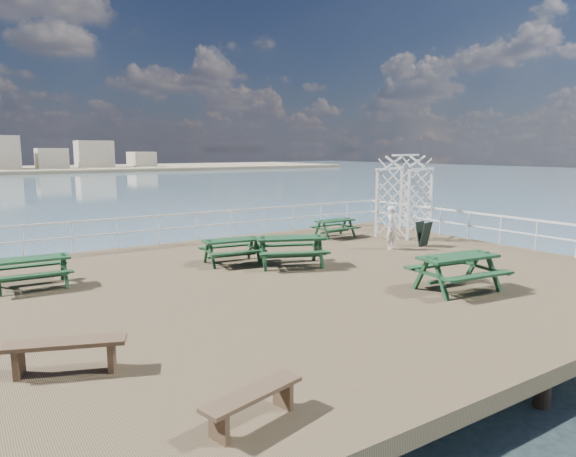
# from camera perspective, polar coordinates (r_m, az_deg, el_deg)

# --- Properties ---
(ground) EXTENTS (18.00, 14.00, 0.30)m
(ground) POSITION_cam_1_polar(r_m,az_deg,el_deg) (13.93, 1.25, -6.11)
(ground) COLOR brown
(ground) RESTS_ON ground
(sea_backdrop) EXTENTS (300.00, 300.00, 9.20)m
(sea_backdrop) POSITION_cam_1_polar(r_m,az_deg,el_deg) (146.60, -25.54, 6.37)
(sea_backdrop) COLOR #415B6D
(sea_backdrop) RESTS_ON ground
(railing) EXTENTS (17.77, 13.76, 1.10)m
(railing) POSITION_cam_1_polar(r_m,az_deg,el_deg) (15.82, -4.23, -0.54)
(railing) COLOR silver
(railing) RESTS_ON ground
(picnic_table_a) EXTENTS (1.83, 1.51, 0.86)m
(picnic_table_a) POSITION_cam_1_polar(r_m,az_deg,el_deg) (14.31, -26.61, -3.76)
(picnic_table_a) COLOR #12321D
(picnic_table_a) RESTS_ON ground
(picnic_table_b) EXTENTS (2.48, 2.27, 0.98)m
(picnic_table_b) POSITION_cam_1_polar(r_m,az_deg,el_deg) (15.21, 0.29, -1.83)
(picnic_table_b) COLOR #12321D
(picnic_table_b) RESTS_ON ground
(picnic_table_c) EXTENTS (1.63, 1.33, 0.78)m
(picnic_table_c) POSITION_cam_1_polar(r_m,az_deg,el_deg) (20.31, 5.23, 0.44)
(picnic_table_c) COLOR #12321D
(picnic_table_c) RESTS_ON ground
(picnic_table_d) EXTENTS (1.89, 1.60, 0.84)m
(picnic_table_d) POSITION_cam_1_polar(r_m,az_deg,el_deg) (15.63, -6.25, -1.93)
(picnic_table_d) COLOR #12321D
(picnic_table_d) RESTS_ON ground
(picnic_table_e) EXTENTS (2.21, 1.86, 0.99)m
(picnic_table_e) POSITION_cam_1_polar(r_m,az_deg,el_deg) (13.24, 18.37, -3.87)
(picnic_table_e) COLOR #12321D
(picnic_table_e) RESTS_ON ground
(flat_bench_near) EXTENTS (1.52, 0.70, 0.43)m
(flat_bench_near) POSITION_cam_1_polar(r_m,az_deg,el_deg) (6.80, -3.93, -18.43)
(flat_bench_near) COLOR brown
(flat_bench_near) RESTS_ON ground
(flat_bench_far) EXTENTS (1.83, 1.05, 0.52)m
(flat_bench_far) POSITION_cam_1_polar(r_m,az_deg,el_deg) (8.81, -23.50, -12.17)
(flat_bench_far) COLOR brown
(flat_bench_far) RESTS_ON ground
(trellis_arbor) EXTENTS (2.94, 2.25, 3.25)m
(trellis_arbor) POSITION_cam_1_polar(r_m,az_deg,el_deg) (21.22, 12.83, 3.18)
(trellis_arbor) COLOR silver
(trellis_arbor) RESTS_ON ground
(sandwich_board) EXTENTS (0.60, 0.50, 0.88)m
(sandwich_board) POSITION_cam_1_polar(r_m,az_deg,el_deg) (18.99, 14.83, -0.61)
(sandwich_board) COLOR black
(sandwich_board) RESTS_ON ground
(person) EXTENTS (0.64, 0.54, 1.51)m
(person) POSITION_cam_1_polar(r_m,az_deg,el_deg) (18.09, 11.51, 0.09)
(person) COLOR white
(person) RESTS_ON ground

